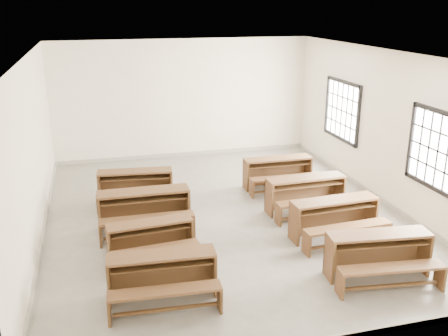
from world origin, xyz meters
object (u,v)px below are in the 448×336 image
object	(u,v)px
desk_set_1	(151,237)
desk_set_5	(335,216)
desk_set_4	(379,252)
desk_set_3	(136,184)
desk_set_7	(278,171)
desk_set_6	(306,192)
desk_set_0	(162,274)
desk_set_2	(144,207)

from	to	relation	value
desk_set_1	desk_set_5	world-z (taller)	desk_set_5
desk_set_1	desk_set_5	size ratio (longest dim) A/B	0.89
desk_set_4	desk_set_5	bearing A→B (deg)	97.66
desk_set_3	desk_set_7	bearing A→B (deg)	7.18
desk_set_7	desk_set_1	bearing A→B (deg)	-140.34
desk_set_1	desk_set_6	size ratio (longest dim) A/B	0.90
desk_set_0	desk_set_7	xyz separation A→B (m)	(3.24, 3.88, 0.00)
desk_set_0	desk_set_7	size ratio (longest dim) A/B	1.01
desk_set_0	desk_set_7	bearing A→B (deg)	53.67
desk_set_2	desk_set_7	world-z (taller)	desk_set_2
desk_set_5	desk_set_7	world-z (taller)	desk_set_5
desk_set_1	desk_set_4	distance (m)	3.69
desk_set_1	desk_set_2	world-z (taller)	desk_set_2
desk_set_6	desk_set_3	bearing A→B (deg)	155.73
desk_set_1	desk_set_3	distance (m)	2.54
desk_set_6	desk_set_0	bearing A→B (deg)	-145.32
desk_set_5	desk_set_7	size ratio (longest dim) A/B	1.05
desk_set_1	desk_set_4	xyz separation A→B (m)	(3.36, -1.52, 0.05)
desk_set_4	desk_set_7	distance (m)	4.13
desk_set_0	desk_set_5	xyz separation A→B (m)	(3.32, 1.18, 0.02)
desk_set_0	desk_set_5	distance (m)	3.52
desk_set_4	desk_set_6	size ratio (longest dim) A/B	1.03
desk_set_2	desk_set_7	bearing A→B (deg)	25.25
desk_set_3	desk_set_5	xyz separation A→B (m)	(3.35, -2.63, 0.01)
desk_set_1	desk_set_2	distance (m)	1.15
desk_set_3	desk_set_7	world-z (taller)	same
desk_set_0	desk_set_1	xyz separation A→B (m)	(-0.01, 1.27, -0.03)
desk_set_4	desk_set_6	bearing A→B (deg)	97.55
desk_set_5	desk_set_4	bearing A→B (deg)	-92.16
desk_set_7	desk_set_0	bearing A→B (deg)	-128.92
desk_set_6	desk_set_2	bearing A→B (deg)	178.49
desk_set_2	desk_set_4	distance (m)	4.27
desk_set_0	desk_set_7	world-z (taller)	desk_set_7
desk_set_2	desk_set_5	xyz separation A→B (m)	(3.31, -1.24, -0.02)
desk_set_6	desk_set_7	distance (m)	1.46
desk_set_3	desk_set_4	world-z (taller)	desk_set_4
desk_set_5	desk_set_3	bearing A→B (deg)	138.65
desk_set_6	desk_set_7	bearing A→B (deg)	90.71
desk_set_0	desk_set_5	bearing A→B (deg)	23.15
desk_set_3	desk_set_4	xyz separation A→B (m)	(3.37, -4.07, 0.01)
desk_set_2	desk_set_0	bearing A→B (deg)	-89.35
desk_set_2	desk_set_3	size ratio (longest dim) A/B	1.04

